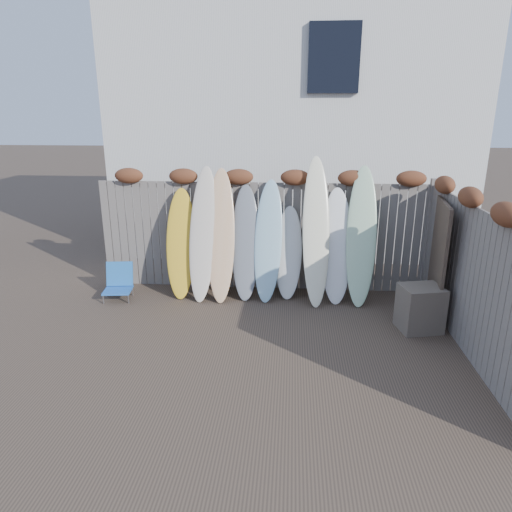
# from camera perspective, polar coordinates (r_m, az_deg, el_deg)

# --- Properties ---
(ground) EXTENTS (80.00, 80.00, 0.00)m
(ground) POSITION_cam_1_polar(r_m,az_deg,el_deg) (6.58, -0.85, -11.52)
(ground) COLOR #493A2D
(back_fence) EXTENTS (6.05, 0.28, 2.24)m
(back_fence) POSITION_cam_1_polar(r_m,az_deg,el_deg) (8.38, 1.06, 3.64)
(back_fence) COLOR slate
(back_fence) RESTS_ON ground
(right_fence) EXTENTS (0.28, 4.40, 2.24)m
(right_fence) POSITION_cam_1_polar(r_m,az_deg,el_deg) (6.78, 25.45, -1.86)
(right_fence) COLOR slate
(right_fence) RESTS_ON ground
(house) EXTENTS (8.50, 5.50, 6.33)m
(house) POSITION_cam_1_polar(r_m,az_deg,el_deg) (12.22, 4.53, 17.51)
(house) COLOR silver
(house) RESTS_ON ground
(beach_chair) EXTENTS (0.53, 0.56, 0.63)m
(beach_chair) POSITION_cam_1_polar(r_m,az_deg,el_deg) (8.53, -16.78, -3.15)
(beach_chair) COLOR blue
(beach_chair) RESTS_ON ground
(wooden_crate) EXTENTS (0.70, 0.62, 0.70)m
(wooden_crate) POSITION_cam_1_polar(r_m,az_deg,el_deg) (7.40, 19.84, -6.17)
(wooden_crate) COLOR #6E6152
(wooden_crate) RESTS_ON ground
(lattice_panel) EXTENTS (0.24, 1.26, 1.89)m
(lattice_panel) POSITION_cam_1_polar(r_m,az_deg,el_deg) (7.77, 21.77, -0.58)
(lattice_panel) COLOR brown
(lattice_panel) RESTS_ON ground
(surfboard_0) EXTENTS (0.56, 0.71, 1.92)m
(surfboard_0) POSITION_cam_1_polar(r_m,az_deg,el_deg) (8.25, -9.37, 1.55)
(surfboard_0) COLOR yellow
(surfboard_0) RESTS_ON ground
(surfboard_1) EXTENTS (0.55, 0.85, 2.31)m
(surfboard_1) POSITION_cam_1_polar(r_m,az_deg,el_deg) (8.05, -6.65, 2.73)
(surfboard_1) COLOR beige
(surfboard_1) RESTS_ON ground
(surfboard_2) EXTENTS (0.53, 0.82, 2.28)m
(surfboard_2) POSITION_cam_1_polar(r_m,az_deg,el_deg) (8.00, -4.42, 2.57)
(surfboard_2) COLOR #F3B37C
(surfboard_2) RESTS_ON ground
(surfboard_3) EXTENTS (0.52, 0.73, 1.99)m
(surfboard_3) POSITION_cam_1_polar(r_m,az_deg,el_deg) (8.06, -1.33, 1.68)
(surfboard_3) COLOR slate
(surfboard_3) RESTS_ON ground
(surfboard_4) EXTENTS (0.55, 0.78, 2.08)m
(surfboard_4) POSITION_cam_1_polar(r_m,az_deg,el_deg) (7.99, 1.53, 1.90)
(surfboard_4) COLOR #9ECDE0
(surfboard_4) RESTS_ON ground
(surfboard_5) EXTENTS (0.50, 0.60, 1.61)m
(surfboard_5) POSITION_cam_1_polar(r_m,az_deg,el_deg) (8.14, 4.09, 0.41)
(surfboard_5) COLOR white
(surfboard_5) RESTS_ON ground
(surfboard_6) EXTENTS (0.52, 0.90, 2.49)m
(surfboard_6) POSITION_cam_1_polar(r_m,az_deg,el_deg) (7.86, 7.51, 3.03)
(surfboard_6) COLOR white
(surfboard_6) RESTS_ON ground
(surfboard_7) EXTENTS (0.54, 0.71, 1.96)m
(surfboard_7) POSITION_cam_1_polar(r_m,az_deg,el_deg) (8.03, 10.03, 1.25)
(surfboard_7) COLOR white
(surfboard_7) RESTS_ON ground
(surfboard_8) EXTENTS (0.57, 0.86, 2.34)m
(surfboard_8) POSITION_cam_1_polar(r_m,az_deg,el_deg) (8.01, 13.04, 2.42)
(surfboard_8) COLOR #B4DBB1
(surfboard_8) RESTS_ON ground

